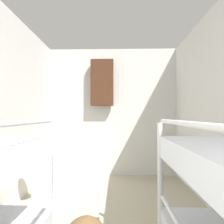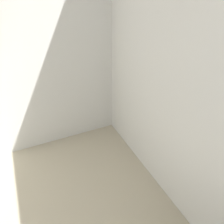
% 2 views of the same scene
% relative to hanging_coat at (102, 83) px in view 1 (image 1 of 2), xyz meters
% --- Properties ---
extents(wall_back, '(2.64, 0.06, 2.53)m').
position_rel_hanging_coat_xyz_m(wall_back, '(0.20, 0.15, -0.56)').
color(wall_back, silver).
rests_on(wall_back, ground_plane).
extents(hanging_coat, '(0.44, 0.12, 0.90)m').
position_rel_hanging_coat_xyz_m(hanging_coat, '(0.00, 0.00, 0.00)').
color(hanging_coat, '#472819').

